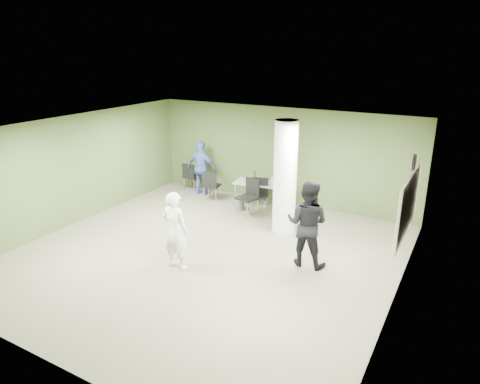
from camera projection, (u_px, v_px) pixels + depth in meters
The scene contains 17 objects.
floor at pixel (206, 254), 9.54m from camera, with size 8.00×8.00×0.00m, color #515140.
ceiling at pixel (202, 130), 8.64m from camera, with size 8.00×8.00×0.00m, color white.
wall_back at pixel (281, 156), 12.40m from camera, with size 8.00×0.02×2.80m, color #3D5327.
wall_left at pixel (74, 170), 10.94m from camera, with size 0.02×8.00×2.80m, color #3D5327.
wall_right_cream at pixel (401, 233), 7.25m from camera, with size 0.02×8.00×2.80m, color beige.
column at pixel (285, 178), 10.28m from camera, with size 0.56×0.56×2.80m, color silver.
whiteboard at pixel (408, 205), 8.24m from camera, with size 0.05×2.30×1.30m.
wall_clock at pixel (414, 162), 7.97m from camera, with size 0.06×0.32×0.32m.
folding_table at pixel (261, 184), 12.23m from camera, with size 1.59×0.86×0.97m.
wastebasket at pixel (240, 205), 12.12m from camera, with size 0.24×0.24×0.27m, color #4C4C4C.
chair_back_left at pixel (190, 174), 13.68m from camera, with size 0.47×0.47×0.90m.
chair_back_right at pixel (211, 184), 12.72m from camera, with size 0.54×0.54×0.92m.
chair_table_left at pixel (249, 194), 11.68m from camera, with size 0.60×0.60×1.00m.
chair_table_right at pixel (259, 192), 11.89m from camera, with size 0.59×0.59×0.95m.
woman_white at pixel (175, 231), 8.73m from camera, with size 0.61×0.40×1.67m, color white.
man_black at pixel (307, 224), 8.84m from camera, with size 0.90×0.70×1.85m, color black.
man_blue at pixel (202, 168), 13.18m from camera, with size 0.99×0.41×1.69m, color #435AA8.
Camera 1 is at (4.86, -7.13, 4.39)m, focal length 32.00 mm.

